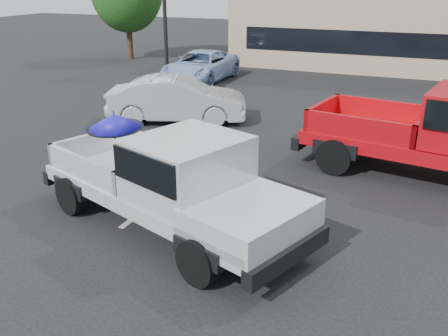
# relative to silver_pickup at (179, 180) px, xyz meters

# --- Properties ---
(ground) EXTENTS (90.00, 90.00, 0.00)m
(ground) POSITION_rel_silver_pickup_xyz_m (1.90, 0.19, -1.05)
(ground) COLOR black
(ground) RESTS_ON ground
(stripe_left) EXTENTS (0.12, 5.00, 0.01)m
(stripe_left) POSITION_rel_silver_pickup_xyz_m (-1.10, 2.19, -1.05)
(stripe_left) COLOR silver
(stripe_left) RESTS_ON ground
(motel_building) EXTENTS (20.40, 8.40, 6.30)m
(motel_building) POSITION_rel_silver_pickup_xyz_m (3.90, 21.18, 2.15)
(motel_building) COLOR tan
(motel_building) RESTS_ON ground
(silver_pickup) EXTENTS (6.02, 3.80, 2.06)m
(silver_pickup) POSITION_rel_silver_pickup_xyz_m (0.00, 0.00, 0.00)
(silver_pickup) COLOR black
(silver_pickup) RESTS_ON ground
(silver_sedan) EXTENTS (4.65, 2.99, 1.45)m
(silver_sedan) POSITION_rel_silver_pickup_xyz_m (-3.57, 6.69, -0.33)
(silver_sedan) COLOR silver
(silver_sedan) RESTS_ON ground
(blue_suv) EXTENTS (2.22, 4.77, 1.32)m
(blue_suv) POSITION_rel_silver_pickup_xyz_m (-5.72, 12.98, -0.39)
(blue_suv) COLOR #99B6E4
(blue_suv) RESTS_ON ground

